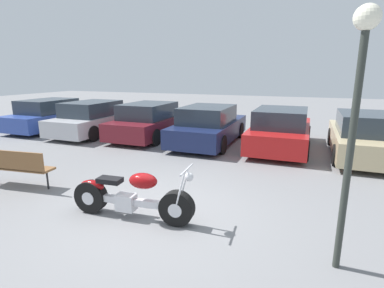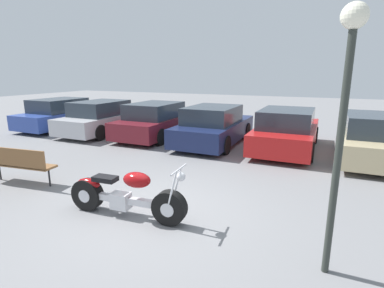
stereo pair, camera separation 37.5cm
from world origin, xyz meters
name	(u,v)px [view 1 (the left image)]	position (x,y,z in m)	size (l,w,h in m)	color
ground_plane	(156,212)	(0.00, 0.00, 0.00)	(60.00, 60.00, 0.00)	slate
motorcycle	(131,197)	(-0.31, -0.37, 0.40)	(2.33, 0.62, 1.03)	black
parked_car_blue	(52,115)	(-8.46, 5.78, 0.65)	(1.91, 4.32, 1.40)	#2D479E
parked_car_silver	(95,119)	(-5.92, 5.66, 0.65)	(1.91, 4.32, 1.40)	#BCBCC1
parked_car_maroon	(151,121)	(-3.38, 5.93, 0.65)	(1.91, 4.32, 1.40)	maroon
parked_car_navy	(209,126)	(-0.85, 5.73, 0.65)	(1.91, 4.32, 1.40)	#19234C
parked_car_red	(281,130)	(1.69, 5.88, 0.65)	(1.91, 4.32, 1.40)	red
parked_car_champagne	(366,137)	(4.23, 5.68, 0.65)	(1.91, 4.32, 1.40)	#C6B284
park_bench	(15,165)	(-3.54, -0.06, 0.55)	(1.73, 0.60, 0.89)	brown
lamp_post	(358,91)	(3.05, -0.58, 2.36)	(0.29, 0.29, 3.31)	#2D332D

